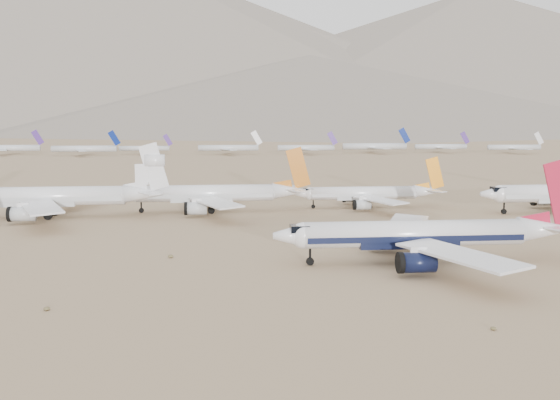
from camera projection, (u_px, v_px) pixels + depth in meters
name	position (u px, v px, depth m)	size (l,w,h in m)	color
ground	(355.00, 274.00, 100.16)	(7000.00, 7000.00, 0.00)	#927455
main_airliner	(427.00, 234.00, 107.14)	(51.14, 49.95, 18.05)	white
row2_gold_tail	(369.00, 193.00, 172.14)	(39.57, 38.70, 14.09)	white
row2_orange_tail	(214.00, 194.00, 164.39)	(48.05, 47.00, 17.14)	white
row2_white_trijet	(56.00, 196.00, 155.16)	(52.96, 51.76, 18.77)	white
distant_storage_row	(205.00, 148.00, 410.79)	(482.79, 56.25, 15.07)	silver
mountain_range	(253.00, 55.00, 1707.15)	(7354.00, 3024.00, 470.00)	slate
foothills	(499.00, 95.00, 1225.95)	(4637.50, 1395.00, 155.00)	slate
desert_scrub	(445.00, 330.00, 73.02)	(261.14, 121.67, 0.63)	brown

